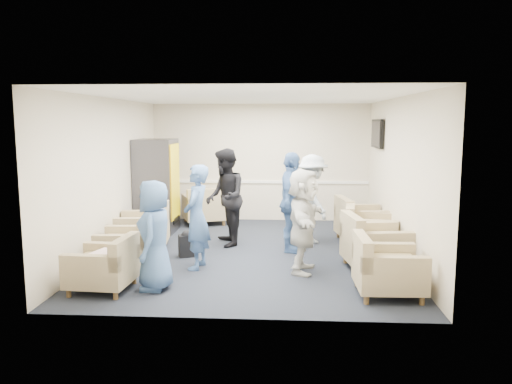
# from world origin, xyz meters

# --- Properties ---
(floor) EXTENTS (6.00, 6.00, 0.00)m
(floor) POSITION_xyz_m (0.00, 0.00, 0.00)
(floor) COLOR black
(floor) RESTS_ON ground
(ceiling) EXTENTS (6.00, 6.00, 0.00)m
(ceiling) POSITION_xyz_m (0.00, 0.00, 2.70)
(ceiling) COLOR white
(ceiling) RESTS_ON back_wall
(back_wall) EXTENTS (5.00, 0.02, 2.70)m
(back_wall) POSITION_xyz_m (0.00, 3.00, 1.35)
(back_wall) COLOR beige
(back_wall) RESTS_ON floor
(front_wall) EXTENTS (5.00, 0.02, 2.70)m
(front_wall) POSITION_xyz_m (0.00, -3.00, 1.35)
(front_wall) COLOR beige
(front_wall) RESTS_ON floor
(left_wall) EXTENTS (0.02, 6.00, 2.70)m
(left_wall) POSITION_xyz_m (-2.50, 0.00, 1.35)
(left_wall) COLOR beige
(left_wall) RESTS_ON floor
(right_wall) EXTENTS (0.02, 6.00, 2.70)m
(right_wall) POSITION_xyz_m (2.50, 0.00, 1.35)
(right_wall) COLOR beige
(right_wall) RESTS_ON floor
(chair_rail) EXTENTS (4.98, 0.04, 0.06)m
(chair_rail) POSITION_xyz_m (0.00, 2.98, 0.90)
(chair_rail) COLOR white
(chair_rail) RESTS_ON back_wall
(tv) EXTENTS (0.10, 1.00, 0.58)m
(tv) POSITION_xyz_m (2.44, 1.80, 2.05)
(tv) COLOR black
(tv) RESTS_ON right_wall
(armchair_left_near) EXTENTS (0.85, 0.85, 0.64)m
(armchair_left_near) POSITION_xyz_m (-1.85, -2.11, 0.32)
(armchair_left_near) COLOR #9B8864
(armchair_left_near) RESTS_ON floor
(armchair_left_mid) EXTENTS (0.87, 0.87, 0.65)m
(armchair_left_mid) POSITION_xyz_m (-1.89, -0.98, 0.32)
(armchair_left_mid) COLOR #9B8864
(armchair_left_mid) RESTS_ON floor
(armchair_left_far) EXTENTS (0.98, 0.98, 0.70)m
(armchair_left_far) POSITION_xyz_m (-1.93, 0.17, 0.35)
(armchair_left_far) COLOR #9B8864
(armchair_left_far) RESTS_ON floor
(armchair_right_near) EXTENTS (0.87, 0.87, 0.68)m
(armchair_right_near) POSITION_xyz_m (1.90, -2.07, 0.34)
(armchair_right_near) COLOR #9B8864
(armchair_right_near) RESTS_ON floor
(armchair_right_midnear) EXTENTS (1.04, 1.04, 0.74)m
(armchair_right_midnear) POSITION_xyz_m (1.93, -0.88, 0.37)
(armchair_right_midnear) COLOR #9B8864
(armchair_right_midnear) RESTS_ON floor
(armchair_right_midfar) EXTENTS (1.00, 1.00, 0.71)m
(armchair_right_midfar) POSITION_xyz_m (2.04, 0.20, 0.35)
(armchair_right_midfar) COLOR #9B8864
(armchair_right_midfar) RESTS_ON floor
(armchair_right_far) EXTENTS (1.03, 1.03, 0.72)m
(armchair_right_far) POSITION_xyz_m (2.00, 0.95, 0.36)
(armchair_right_far) COLOR #9B8864
(armchair_right_far) RESTS_ON floor
(armchair_corner) EXTENTS (1.15, 1.15, 0.71)m
(armchair_corner) POSITION_xyz_m (-1.23, 2.42, 0.36)
(armchair_corner) COLOR #9B8864
(armchair_corner) RESTS_ON floor
(vending_machine) EXTENTS (0.79, 0.92, 1.94)m
(vending_machine) POSITION_xyz_m (-2.09, 1.60, 0.97)
(vending_machine) COLOR #46454C
(vending_machine) RESTS_ON floor
(backpack) EXTENTS (0.31, 0.27, 0.45)m
(backpack) POSITION_xyz_m (-1.10, -0.33, 0.23)
(backpack) COLOR black
(backpack) RESTS_ON floor
(pillow) EXTENTS (0.41, 0.48, 0.12)m
(pillow) POSITION_xyz_m (-1.86, -2.11, 0.48)
(pillow) COLOR white
(pillow) RESTS_ON armchair_left_near
(person_front_left) EXTENTS (0.51, 0.75, 1.51)m
(person_front_left) POSITION_xyz_m (-1.19, -2.00, 0.75)
(person_front_left) COLOR #41659D
(person_front_left) RESTS_ON floor
(person_mid_left) EXTENTS (0.46, 0.64, 1.64)m
(person_mid_left) POSITION_xyz_m (-0.79, -0.99, 0.82)
(person_mid_left) COLOR #41659D
(person_mid_left) RESTS_ON floor
(person_back_left) EXTENTS (0.88, 1.02, 1.81)m
(person_back_left) POSITION_xyz_m (-0.53, 0.49, 0.90)
(person_back_left) COLOR black
(person_back_left) RESTS_ON floor
(person_back_right) EXTENTS (0.93, 1.23, 1.68)m
(person_back_right) POSITION_xyz_m (1.09, 0.86, 0.84)
(person_back_right) COLOR silver
(person_back_right) RESTS_ON floor
(person_mid_right) EXTENTS (0.57, 1.08, 1.77)m
(person_mid_right) POSITION_xyz_m (0.68, 0.13, 0.88)
(person_mid_right) COLOR #41659D
(person_mid_right) RESTS_ON floor
(person_front_right) EXTENTS (0.68, 1.53, 1.59)m
(person_front_right) POSITION_xyz_m (0.86, -1.08, 0.80)
(person_front_right) COLOR silver
(person_front_right) RESTS_ON floor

